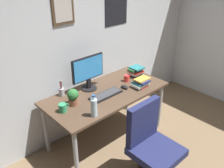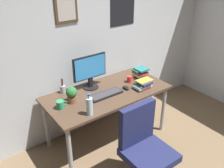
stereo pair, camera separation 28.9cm
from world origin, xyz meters
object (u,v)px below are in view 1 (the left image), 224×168
(office_chair, at_px, (151,143))
(pen_cup, at_px, (61,91))
(keyboard, at_px, (106,95))
(book_stack_right, at_px, (141,83))
(coffee_mug_far, at_px, (63,108))
(potted_plant, at_px, (73,97))
(computer_mouse, at_px, (125,87))
(coffee_mug_near, at_px, (127,78))
(monitor, at_px, (88,72))
(book_stack_left, at_px, (136,71))
(water_bottle, at_px, (94,107))

(office_chair, relative_size, pen_cup, 4.75)
(keyboard, xyz_separation_m, book_stack_right, (0.49, -0.14, 0.05))
(coffee_mug_far, relative_size, pen_cup, 0.63)
(book_stack_right, bearing_deg, pen_cup, 149.95)
(keyboard, xyz_separation_m, potted_plant, (-0.40, 0.10, 0.09))
(keyboard, xyz_separation_m, pen_cup, (-0.39, 0.37, 0.04))
(office_chair, height_order, computer_mouse, office_chair)
(keyboard, bearing_deg, coffee_mug_near, 12.41)
(book_stack_right, bearing_deg, coffee_mug_near, 95.31)
(monitor, distance_m, coffee_mug_near, 0.57)
(computer_mouse, bearing_deg, potted_plant, 170.03)
(pen_cup, relative_size, book_stack_left, 1.07)
(water_bottle, xyz_separation_m, coffee_mug_near, (0.84, 0.33, -0.06))
(book_stack_left, bearing_deg, computer_mouse, -157.34)
(water_bottle, bearing_deg, coffee_mug_far, 123.54)
(keyboard, distance_m, computer_mouse, 0.30)
(computer_mouse, bearing_deg, water_bottle, -162.59)
(water_bottle, relative_size, book_stack_left, 1.35)
(pen_cup, bearing_deg, office_chair, -74.91)
(water_bottle, xyz_separation_m, pen_cup, (-0.02, 0.60, -0.05))
(office_chair, bearing_deg, coffee_mug_near, 58.30)
(pen_cup, xyz_separation_m, book_stack_right, (0.87, -0.51, 0.00))
(book_stack_left, bearing_deg, keyboard, -168.60)
(water_bottle, distance_m, pen_cup, 0.60)
(computer_mouse, bearing_deg, coffee_mug_far, 174.46)
(water_bottle, bearing_deg, potted_plant, 95.34)
(office_chair, distance_m, pen_cup, 1.21)
(coffee_mug_far, distance_m, book_stack_right, 1.07)
(computer_mouse, xyz_separation_m, book_stack_right, (0.19, -0.12, 0.04))
(monitor, xyz_separation_m, book_stack_right, (0.53, -0.42, -0.18))
(coffee_mug_near, bearing_deg, book_stack_left, 9.22)
(keyboard, distance_m, book_stack_left, 0.70)
(office_chair, xyz_separation_m, monitor, (0.04, 1.06, 0.43))
(book_stack_right, bearing_deg, monitor, 141.45)
(coffee_mug_far, xyz_separation_m, book_stack_right, (1.05, -0.20, 0.01))
(office_chair, distance_m, keyboard, 0.81)
(pen_cup, bearing_deg, book_stack_left, -12.24)
(monitor, distance_m, computer_mouse, 0.51)
(monitor, bearing_deg, water_bottle, -122.84)
(keyboard, bearing_deg, book_stack_left, 11.40)
(computer_mouse, xyz_separation_m, coffee_mug_far, (-0.87, 0.08, 0.03))
(potted_plant, bearing_deg, keyboard, -14.20)
(computer_mouse, bearing_deg, book_stack_left, 22.66)
(keyboard, relative_size, coffee_mug_far, 3.42)
(monitor, relative_size, book_stack_right, 2.00)
(pen_cup, bearing_deg, computer_mouse, -29.56)
(potted_plant, bearing_deg, office_chair, -69.76)
(book_stack_right, bearing_deg, keyboard, 164.26)
(keyboard, bearing_deg, potted_plant, 165.80)
(coffee_mug_near, relative_size, coffee_mug_far, 0.86)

